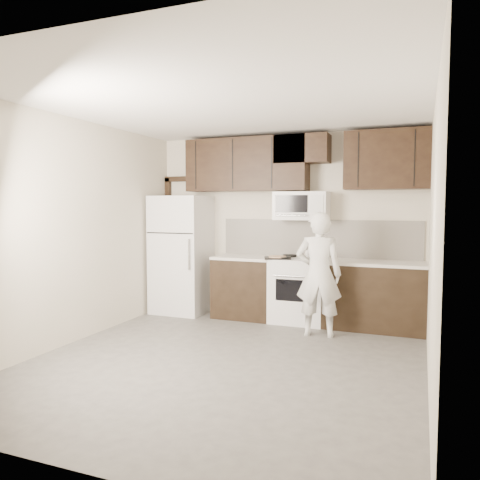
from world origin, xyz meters
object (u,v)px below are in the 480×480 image
Objects in this scene: microwave at (302,206)px; person at (319,274)px; stove at (299,290)px; refrigerator at (182,254)px.

microwave is 1.20m from person.
stove is at bearing -64.49° from person.
refrigerator is at bearing -174.85° from microwave.
person is (2.26, -0.57, -0.11)m from refrigerator.
stove is 1.20m from microwave.
refrigerator is at bearing -22.16° from person.
person is at bearing -60.88° from microwave.
person is at bearing -14.13° from refrigerator.
person reaches higher than stove.
refrigerator is at bearing -178.49° from stove.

